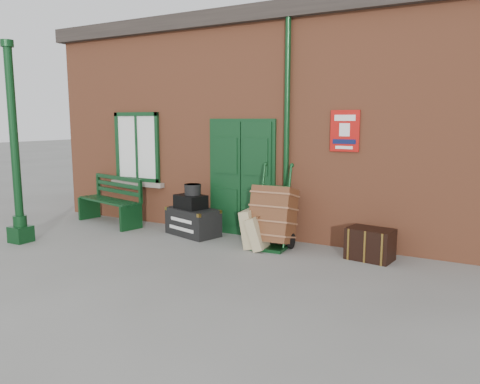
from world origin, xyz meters
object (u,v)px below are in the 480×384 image
Objects in this scene: porter_trolley at (273,216)px; dark_trunk at (370,244)px; bench at (112,199)px; houdini_trunk at (193,222)px.

dark_trunk is at bearing -0.51° from porter_trolley.
porter_trolley is (3.89, -0.07, 0.03)m from bench.
bench is 5.58m from dark_trunk.
porter_trolley is at bearing -169.26° from dark_trunk.
bench is 1.23× the size of porter_trolley.
bench is at bearing -172.02° from dark_trunk.
porter_trolley is at bearing 14.67° from houdini_trunk.
houdini_trunk reaches higher than dark_trunk.
dark_trunk is (1.69, 0.09, -0.31)m from porter_trolley.
houdini_trunk is 3.43m from dark_trunk.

